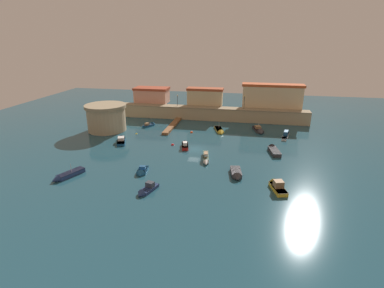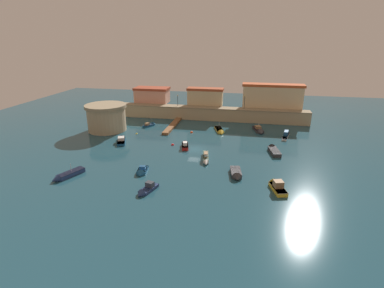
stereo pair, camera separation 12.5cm
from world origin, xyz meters
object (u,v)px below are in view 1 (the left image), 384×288
moored_boat_4 (185,145)px  moored_boat_12 (66,175)px  fortress_tower (106,117)px  mooring_buoy_0 (136,134)px  moored_boat_1 (142,172)px  moored_boat_11 (276,185)px  moored_boat_0 (259,130)px  moored_boat_8 (206,158)px  quay_lamp_0 (177,99)px  moored_boat_9 (146,190)px  moored_boat_6 (220,131)px  moored_boat_10 (273,150)px  moored_boat_3 (121,140)px  moored_boat_5 (286,134)px  mooring_buoy_2 (173,145)px  quay_lamp_1 (244,100)px  moored_boat_2 (150,125)px  moored_boat_7 (236,174)px  mooring_buoy_1 (192,133)px

moored_boat_4 → moored_boat_12: moored_boat_12 is taller
moored_boat_12 → fortress_tower: bearing=-145.4°
mooring_buoy_0 → moored_boat_1: bearing=-66.9°
moored_boat_1 → moored_boat_11: (23.73, -1.34, 0.23)m
moored_boat_0 → moored_boat_8: 24.00m
quay_lamp_0 → moored_boat_9: quay_lamp_0 is taller
moored_boat_6 → moored_boat_8: moored_boat_6 is taller
quay_lamp_0 → moored_boat_10: size_ratio=0.50×
moored_boat_3 → moored_boat_5: (38.92, 11.09, 0.12)m
moored_boat_5 → mooring_buoy_2: moored_boat_5 is taller
moored_boat_11 → quay_lamp_1: bearing=-7.2°
moored_boat_11 → moored_boat_9: bearing=87.9°
moored_boat_0 → moored_boat_12: bearing=-59.8°
moored_boat_2 → moored_boat_11: moored_boat_11 is taller
moored_boat_3 → moored_boat_4: bearing=-114.9°
fortress_tower → moored_boat_8: 32.63m
moored_boat_0 → moored_boat_1: bearing=-50.6°
quay_lamp_1 → moored_boat_6: size_ratio=0.56×
quay_lamp_0 → moored_boat_3: (-8.19, -23.51, -5.59)m
moored_boat_7 → moored_boat_8: size_ratio=0.78×
moored_boat_8 → mooring_buoy_2: size_ratio=10.06×
moored_boat_1 → moored_boat_6: 29.94m
moored_boat_1 → moored_boat_11: moored_boat_11 is taller
moored_boat_1 → mooring_buoy_1: size_ratio=5.66×
moored_boat_9 → moored_boat_11: bearing=121.5°
moored_boat_11 → moored_boat_12: (-36.23, -2.88, -0.11)m
moored_boat_3 → moored_boat_7: bearing=-138.2°
moored_boat_1 → moored_boat_11: size_ratio=0.75×
quay_lamp_0 → moored_boat_8: 34.29m
moored_boat_3 → mooring_buoy_2: size_ratio=9.83×
moored_boat_0 → moored_boat_1: moored_boat_0 is taller
moored_boat_9 → moored_boat_12: (-15.62, 2.37, 0.06)m
quay_lamp_0 → moored_boat_9: (5.82, -46.05, -5.64)m
quay_lamp_1 → moored_boat_11: (6.62, -40.80, -5.80)m
moored_boat_4 → moored_boat_6: moored_boat_6 is taller
quay_lamp_0 → mooring_buoy_1: (6.98, -13.72, -5.99)m
moored_boat_7 → mooring_buoy_2: size_ratio=7.86×
mooring_buoy_1 → moored_boat_0: bearing=13.0°
moored_boat_2 → moored_boat_4: 19.63m
fortress_tower → mooring_buoy_2: size_ratio=15.69×
moored_boat_6 → moored_boat_12: bearing=-53.4°
moored_boat_0 → mooring_buoy_0: 31.81m
quay_lamp_0 → quay_lamp_1: quay_lamp_1 is taller
mooring_buoy_0 → mooring_buoy_1: (13.65, 3.84, 0.00)m
moored_boat_5 → fortress_tower: bearing=106.8°
moored_boat_7 → moored_boat_8: 9.05m
quay_lamp_0 → mooring_buoy_2: quay_lamp_0 is taller
moored_boat_7 → moored_boat_9: (-13.91, -8.57, -0.06)m
moored_boat_0 → mooring_buoy_2: size_ratio=9.40×
fortress_tower → mooring_buoy_2: 21.72m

